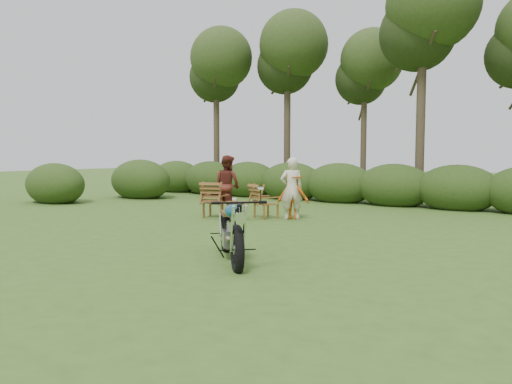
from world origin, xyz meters
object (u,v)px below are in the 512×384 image
Objects in this scene: cup at (235,200)px; adult_b at (228,215)px; adult_a at (291,219)px; child at (293,219)px; motorcycle at (231,259)px; lawn_chair_left at (216,217)px; lawn_chair_right at (266,218)px; side_table at (235,211)px.

adult_b is (-0.95, 0.89, -0.54)m from cup.
child is at bearing -120.96° from adult_a.
child reaches higher than motorcycle.
child is at bearing -170.40° from lawn_chair_left.
adult_b is (-0.13, 0.67, 0.00)m from lawn_chair_left.
lawn_chair_right is 0.73m from child.
lawn_chair_left is 0.92m from side_table.
side_table is 0.29× the size of adult_b.
side_table is 0.38× the size of child.
lawn_chair_right is at bearing -168.11° from lawn_chair_left.
cup is 0.08× the size of adult_a.
motorcycle is at bearing -52.84° from side_table.
motorcycle is 17.15× the size of cup.
child is (-1.78, 4.88, 0.00)m from motorcycle.
lawn_chair_left is at bearing -20.86° from adult_a.
cup is at bearing 143.96° from adult_b.
lawn_chair_left is 1.96× the size of side_table.
adult_a is 1.27× the size of child.
adult_b is 2.01m from child.
cup is 0.08× the size of adult_b.
motorcycle is 1.30× the size of adult_b.
lawn_chair_left reaches higher than lawn_chair_right.
cup is at bearing 91.94° from lawn_chair_right.
lawn_chair_right is 1.37m from lawn_chair_left.
side_table is at bearing -33.78° from cup.
side_table is 3.86× the size of cup.
side_table is (0.85, -0.24, 0.25)m from lawn_chair_left.
cup is (-0.37, -0.89, 0.54)m from lawn_chair_right.
motorcycle is at bearing 142.58° from lawn_chair_right.
motorcycle is at bearing 115.49° from lawn_chair_left.
adult_b reaches higher than side_table.
lawn_chair_left is (-1.19, -0.67, 0.00)m from lawn_chair_right.
motorcycle reaches higher than cup.
lawn_chair_right is 1.86× the size of side_table.
adult_a reaches higher than lawn_chair_right.
motorcycle is 1.34× the size of adult_a.
lawn_chair_left is 0.57× the size of adult_b.
adult_a reaches higher than lawn_chair_left.
lawn_chair_right is at bearing -172.87° from adult_b.
lawn_chair_right is 0.56× the size of adult_a.
motorcycle is at bearing -52.71° from cup.
lawn_chair_left is at bearing 53.74° from lawn_chair_right.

